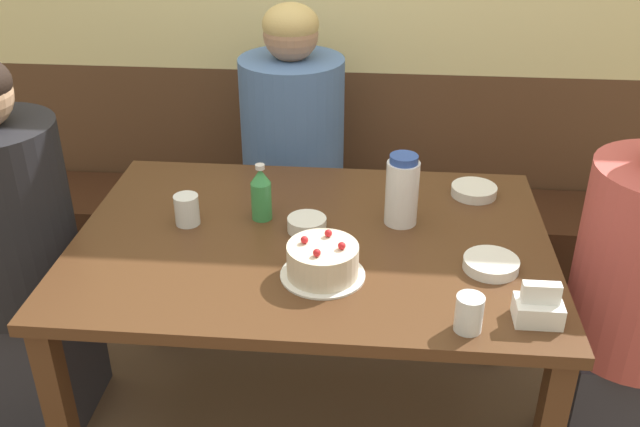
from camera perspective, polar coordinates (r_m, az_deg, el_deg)
bench_seat at (r=3.00m, az=0.96°, el=-2.68°), size 2.70×0.38×0.43m
dining_table at (r=2.07m, az=-0.65°, el=-4.03°), size 1.34×0.93×0.75m
birthday_cake at (r=1.83m, az=0.22°, el=-3.84°), size 0.22×0.22×0.11m
water_pitcher at (r=2.06m, az=6.58°, el=1.84°), size 0.10×0.10×0.21m
soju_bottle at (r=2.08m, az=-4.73°, el=1.61°), size 0.06×0.06×0.17m
napkin_holder at (r=1.75m, az=17.08°, el=-7.20°), size 0.11×0.08×0.11m
bowl_soup_white at (r=1.92m, az=13.52°, el=-3.95°), size 0.15×0.15×0.03m
bowl_rice_small at (r=2.29m, az=12.21°, el=1.80°), size 0.14×0.14×0.03m
bowl_side_dish at (r=2.04m, az=-1.06°, el=-0.87°), size 0.11×0.11×0.04m
glass_water_tall at (r=1.68m, az=11.84°, el=-7.82°), size 0.07×0.07×0.09m
glass_tumbler_short at (r=2.10m, az=-10.60°, el=0.30°), size 0.07×0.07×0.09m
person_teal_shirt at (r=2.40m, az=-23.24°, el=-2.85°), size 0.39×0.39×1.23m
person_grey_tee at (r=2.73m, az=-2.15°, el=3.64°), size 0.38×0.38×1.24m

